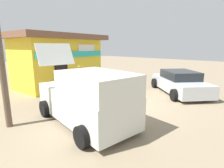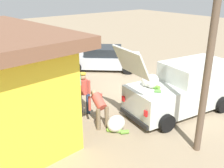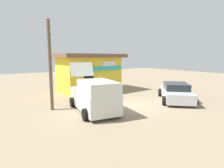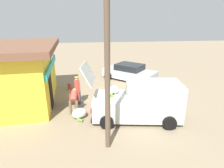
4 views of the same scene
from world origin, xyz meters
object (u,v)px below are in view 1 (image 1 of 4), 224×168
(parked_sedan, at_px, (179,83))
(customer_bending, at_px, (61,84))
(delivery_van, at_px, (87,98))
(vendor_standing, at_px, (80,78))
(unloaded_banana_pile, at_px, (54,98))
(storefront_bar, at_px, (59,59))
(paint_bucket, at_px, (103,83))

(parked_sedan, distance_m, customer_bending, 6.75)
(delivery_van, bearing_deg, vendor_standing, 55.06)
(vendor_standing, relative_size, unloaded_banana_pile, 1.70)
(parked_sedan, xyz_separation_m, unloaded_banana_pile, (-5.94, 3.87, -0.38))
(storefront_bar, xyz_separation_m, delivery_van, (-2.79, -6.23, -0.87))
(vendor_standing, bearing_deg, paint_bucket, 16.30)
(vendor_standing, height_order, unloaded_banana_pile, vendor_standing)
(unloaded_banana_pile, bearing_deg, vendor_standing, 4.71)
(storefront_bar, xyz_separation_m, parked_sedan, (3.57, -7.06, -1.20))
(vendor_standing, bearing_deg, storefront_bar, 79.47)
(paint_bucket, bearing_deg, delivery_van, -140.47)
(unloaded_banana_pile, relative_size, paint_bucket, 2.38)
(paint_bucket, bearing_deg, vendor_standing, -163.70)
(storefront_bar, height_order, delivery_van, storefront_bar)
(customer_bending, bearing_deg, unloaded_banana_pile, -155.88)
(vendor_standing, distance_m, unloaded_banana_pile, 1.93)
(parked_sedan, distance_m, unloaded_banana_pile, 7.10)
(storefront_bar, distance_m, delivery_van, 6.88)
(delivery_van, distance_m, paint_bucket, 6.21)
(parked_sedan, relative_size, vendor_standing, 2.70)
(customer_bending, bearing_deg, parked_sedan, -37.81)
(delivery_van, bearing_deg, unloaded_banana_pile, 81.98)
(delivery_van, height_order, unloaded_banana_pile, delivery_van)
(storefront_bar, xyz_separation_m, customer_bending, (-1.76, -2.92, -1.03))
(vendor_standing, bearing_deg, customer_bending, 174.17)
(storefront_bar, relative_size, unloaded_banana_pile, 6.77)
(vendor_standing, distance_m, paint_bucket, 2.74)
(vendor_standing, bearing_deg, parked_sedan, -44.13)
(unloaded_banana_pile, bearing_deg, storefront_bar, 53.49)
(storefront_bar, height_order, vendor_standing, storefront_bar)
(paint_bucket, bearing_deg, parked_sedan, -71.29)
(delivery_van, bearing_deg, customer_bending, 72.69)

